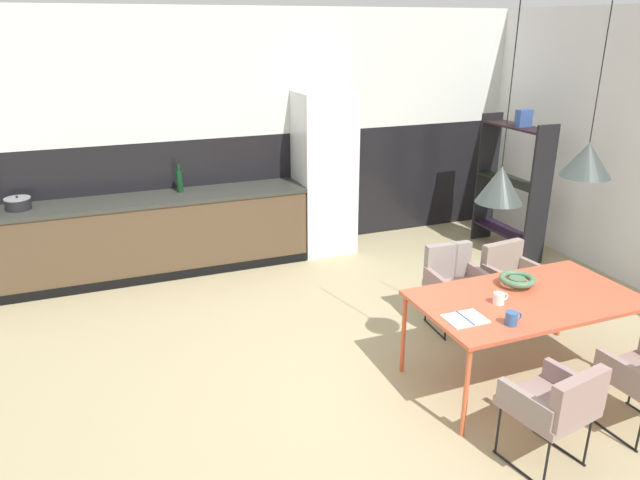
% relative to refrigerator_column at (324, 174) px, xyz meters
% --- Properties ---
extents(ground_plane, '(9.14, 9.14, 0.00)m').
position_rel_refrigerator_column_xyz_m(ground_plane, '(-0.66, -3.09, -0.98)').
color(ground_plane, tan).
extents(back_wall_splashback_dark, '(6.99, 0.12, 1.44)m').
position_rel_refrigerator_column_xyz_m(back_wall_splashback_dark, '(-0.66, 0.36, -0.26)').
color(back_wall_splashback_dark, black).
rests_on(back_wall_splashback_dark, ground).
extents(back_wall_panel_upper, '(6.99, 0.12, 1.44)m').
position_rel_refrigerator_column_xyz_m(back_wall_panel_upper, '(-0.66, 0.36, 1.19)').
color(back_wall_panel_upper, silver).
rests_on(back_wall_panel_upper, back_wall_splashback_dark).
extents(kitchen_counter, '(3.69, 0.63, 0.89)m').
position_rel_refrigerator_column_xyz_m(kitchen_counter, '(-2.18, -0.00, -0.53)').
color(kitchen_counter, brown).
rests_on(kitchen_counter, ground).
extents(refrigerator_column, '(0.66, 0.60, 1.96)m').
position_rel_refrigerator_column_xyz_m(refrigerator_column, '(0.00, 0.00, 0.00)').
color(refrigerator_column, silver).
rests_on(refrigerator_column, ground).
extents(dining_table, '(1.71, 0.94, 0.72)m').
position_rel_refrigerator_column_xyz_m(dining_table, '(0.37, -3.27, -0.30)').
color(dining_table, '#D05538').
rests_on(dining_table, ground).
extents(armchair_by_stool, '(0.51, 0.50, 0.77)m').
position_rel_refrigerator_column_xyz_m(armchair_by_stool, '(0.38, -2.29, -0.49)').
color(armchair_by_stool, gray).
rests_on(armchair_by_stool, ground).
extents(armchair_corner_seat, '(0.56, 0.55, 0.75)m').
position_rel_refrigerator_column_xyz_m(armchair_corner_seat, '(-0.10, -4.16, -0.48)').
color(armchair_corner_seat, gray).
rests_on(armchair_corner_seat, ground).
extents(armchair_head_of_table, '(0.53, 0.52, 0.74)m').
position_rel_refrigerator_column_xyz_m(armchair_head_of_table, '(0.95, -2.38, -0.50)').
color(armchair_head_of_table, gray).
rests_on(armchair_head_of_table, ground).
extents(fruit_bowl, '(0.29, 0.29, 0.09)m').
position_rel_refrigerator_column_xyz_m(fruit_bowl, '(0.43, -3.08, -0.20)').
color(fruit_bowl, '#4C704C').
rests_on(fruit_bowl, dining_table).
extents(open_book, '(0.28, 0.22, 0.02)m').
position_rel_refrigerator_column_xyz_m(open_book, '(-0.28, -3.41, -0.25)').
color(open_book, white).
rests_on(open_book, dining_table).
extents(mug_tall_blue, '(0.13, 0.09, 0.10)m').
position_rel_refrigerator_column_xyz_m(mug_tall_blue, '(-0.03, -3.58, -0.21)').
color(mug_tall_blue, '#335B93').
rests_on(mug_tall_blue, dining_table).
extents(mug_wide_latte, '(0.13, 0.08, 0.09)m').
position_rel_refrigerator_column_xyz_m(mug_wide_latte, '(0.10, -3.28, -0.21)').
color(mug_wide_latte, white).
rests_on(mug_wide_latte, dining_table).
extents(cooking_pot, '(0.26, 0.26, 0.15)m').
position_rel_refrigerator_column_xyz_m(cooking_pot, '(-3.38, 0.04, -0.02)').
color(cooking_pot, black).
rests_on(cooking_pot, kitchen_counter).
extents(bottle_vinegar_dark, '(0.07, 0.07, 0.32)m').
position_rel_refrigerator_column_xyz_m(bottle_vinegar_dark, '(-1.72, 0.11, 0.05)').
color(bottle_vinegar_dark, '#0F3319').
rests_on(bottle_vinegar_dark, kitchen_counter).
extents(open_shelf_unit, '(0.30, 1.02, 1.77)m').
position_rel_refrigerator_column_xyz_m(open_shelf_unit, '(2.11, -0.89, -0.07)').
color(open_shelf_unit, black).
rests_on(open_shelf_unit, ground).
extents(pendant_lamp_over_table_near, '(0.33, 0.33, 1.33)m').
position_rel_refrigerator_column_xyz_m(pendant_lamp_over_table_near, '(0.03, -3.24, 0.66)').
color(pendant_lamp_over_table_near, black).
extents(pendant_lamp_over_table_far, '(0.36, 0.36, 1.19)m').
position_rel_refrigerator_column_xyz_m(pendant_lamp_over_table_far, '(0.71, -3.31, 0.79)').
color(pendant_lamp_over_table_far, black).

